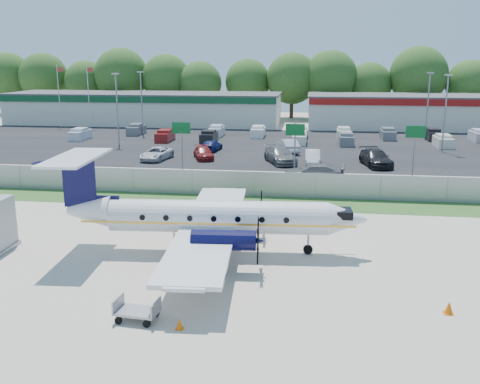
# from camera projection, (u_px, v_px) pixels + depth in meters

# --- Properties ---
(ground) EXTENTS (170.00, 170.00, 0.00)m
(ground) POSITION_uv_depth(u_px,v_px,m) (226.00, 258.00, 29.69)
(ground) COLOR #BFB2A1
(ground) RESTS_ON ground
(grass_verge) EXTENTS (170.00, 4.00, 0.02)m
(grass_verge) POSITION_uv_depth(u_px,v_px,m) (250.00, 202.00, 41.24)
(grass_verge) COLOR #2D561E
(grass_verge) RESTS_ON ground
(access_road) EXTENTS (170.00, 8.00, 0.02)m
(access_road) POSITION_uv_depth(u_px,v_px,m) (259.00, 182.00, 47.97)
(access_road) COLOR black
(access_road) RESTS_ON ground
(parking_lot) EXTENTS (170.00, 32.00, 0.02)m
(parking_lot) POSITION_uv_depth(u_px,v_px,m) (275.00, 146.00, 68.17)
(parking_lot) COLOR black
(parking_lot) RESTS_ON ground
(perimeter_fence) EXTENTS (120.00, 0.06, 1.99)m
(perimeter_fence) POSITION_uv_depth(u_px,v_px,m) (253.00, 184.00, 42.92)
(perimeter_fence) COLOR gray
(perimeter_fence) RESTS_ON ground
(building_west) EXTENTS (46.40, 12.40, 5.24)m
(building_west) POSITION_uv_depth(u_px,v_px,m) (145.00, 108.00, 91.77)
(building_west) COLOR silver
(building_west) RESTS_ON ground
(building_east) EXTENTS (44.40, 12.40, 5.24)m
(building_east) POSITION_uv_depth(u_px,v_px,m) (447.00, 112.00, 85.34)
(building_east) COLOR silver
(building_east) RESTS_ON ground
(sign_left) EXTENTS (1.80, 0.26, 5.00)m
(sign_left) POSITION_uv_depth(u_px,v_px,m) (182.00, 135.00, 51.89)
(sign_left) COLOR gray
(sign_left) RESTS_ON ground
(sign_mid) EXTENTS (1.80, 0.26, 5.00)m
(sign_mid) POSITION_uv_depth(u_px,v_px,m) (295.00, 137.00, 50.48)
(sign_mid) COLOR gray
(sign_mid) RESTS_ON ground
(sign_right) EXTENTS (1.80, 0.26, 5.00)m
(sign_right) POSITION_uv_depth(u_px,v_px,m) (415.00, 139.00, 49.06)
(sign_right) COLOR gray
(sign_right) RESTS_ON ground
(flagpole_west) EXTENTS (1.06, 0.12, 10.00)m
(flagpole_west) POSITION_uv_depth(u_px,v_px,m) (59.00, 92.00, 85.86)
(flagpole_west) COLOR silver
(flagpole_west) RESTS_ON ground
(flagpole_east) EXTENTS (1.06, 0.12, 10.00)m
(flagpole_east) POSITION_uv_depth(u_px,v_px,m) (89.00, 92.00, 85.22)
(flagpole_east) COLOR silver
(flagpole_east) RESTS_ON ground
(light_pole_nw) EXTENTS (0.90, 0.35, 9.09)m
(light_pole_nw) POSITION_uv_depth(u_px,v_px,m) (117.00, 104.00, 67.56)
(light_pole_nw) COLOR gray
(light_pole_nw) RESTS_ON ground
(light_pole_ne) EXTENTS (0.90, 0.35, 9.09)m
(light_pole_ne) POSITION_uv_depth(u_px,v_px,m) (446.00, 108.00, 62.42)
(light_pole_ne) COLOR gray
(light_pole_ne) RESTS_ON ground
(light_pole_sw) EXTENTS (0.90, 0.35, 9.09)m
(light_pole_sw) POSITION_uv_depth(u_px,v_px,m) (141.00, 99.00, 77.18)
(light_pole_sw) COLOR gray
(light_pole_sw) RESTS_ON ground
(light_pole_se) EXTENTS (0.90, 0.35, 9.09)m
(light_pole_se) POSITION_uv_depth(u_px,v_px,m) (428.00, 101.00, 72.04)
(light_pole_se) COLOR gray
(light_pole_se) RESTS_ON ground
(tree_line) EXTENTS (112.00, 6.00, 14.00)m
(tree_line) POSITION_uv_depth(u_px,v_px,m) (288.00, 118.00, 100.88)
(tree_line) COLOR #284F17
(tree_line) RESTS_ON ground
(aircraft) EXTENTS (17.64, 17.39, 5.45)m
(aircraft) POSITION_uv_depth(u_px,v_px,m) (211.00, 217.00, 30.12)
(aircraft) COLOR silver
(aircraft) RESTS_ON ground
(baggage_cart_near) EXTENTS (1.90, 1.26, 0.95)m
(baggage_cart_near) POSITION_uv_depth(u_px,v_px,m) (137.00, 311.00, 22.48)
(baggage_cart_near) COLOR gray
(baggage_cart_near) RESTS_ON ground
(baggage_cart_far) EXTENTS (2.17, 1.77, 0.99)m
(baggage_cart_far) POSITION_uv_depth(u_px,v_px,m) (191.00, 243.00, 30.76)
(baggage_cart_far) COLOR gray
(baggage_cart_far) RESTS_ON ground
(cone_nose) EXTENTS (0.41, 0.41, 0.58)m
(cone_nose) POSITION_uv_depth(u_px,v_px,m) (449.00, 308.00, 23.11)
(cone_nose) COLOR #E05C07
(cone_nose) RESTS_ON ground
(cone_port_wing) EXTENTS (0.32, 0.32, 0.46)m
(cone_port_wing) POSITION_uv_depth(u_px,v_px,m) (179.00, 324.00, 21.81)
(cone_port_wing) COLOR #E05C07
(cone_port_wing) RESTS_ON ground
(cone_starboard_wing) EXTENTS (0.42, 0.42, 0.60)m
(cone_starboard_wing) POSITION_uv_depth(u_px,v_px,m) (256.00, 208.00, 38.62)
(cone_starboard_wing) COLOR #E05C07
(cone_starboard_wing) RESTS_ON ground
(road_car_west) EXTENTS (5.93, 4.23, 1.59)m
(road_car_west) POSITION_uv_depth(u_px,v_px,m) (61.00, 181.00, 48.68)
(road_car_west) COLOR navy
(road_car_west) RESTS_ON ground
(road_car_mid) EXTENTS (5.71, 2.69, 1.61)m
(road_car_mid) POSITION_uv_depth(u_px,v_px,m) (313.00, 182.00, 48.26)
(road_car_mid) COLOR #595B5E
(road_car_mid) RESTS_ON ground
(parked_car_a) EXTENTS (3.10, 5.30, 1.38)m
(parked_car_a) POSITION_uv_depth(u_px,v_px,m) (157.00, 160.00, 58.71)
(parked_car_a) COLOR silver
(parked_car_a) RESTS_ON ground
(parked_car_b) EXTENTS (3.30, 4.98, 1.34)m
(parked_car_b) POSITION_uv_depth(u_px,v_px,m) (204.00, 159.00, 59.22)
(parked_car_b) COLOR maroon
(parked_car_b) RESTS_ON ground
(parked_car_c) EXTENTS (4.32, 6.36, 1.71)m
(parked_car_c) POSITION_uv_depth(u_px,v_px,m) (280.00, 163.00, 56.93)
(parked_car_c) COLOR #595B5E
(parked_car_c) RESTS_ON ground
(parked_car_d) EXTENTS (1.58, 4.37, 1.43)m
(parked_car_d) POSITION_uv_depth(u_px,v_px,m) (312.00, 164.00, 56.61)
(parked_car_d) COLOR silver
(parked_car_d) RESTS_ON ground
(parked_car_e) EXTENTS (3.44, 6.18, 1.69)m
(parked_car_e) POSITION_uv_depth(u_px,v_px,m) (375.00, 166.00, 55.32)
(parked_car_e) COLOR black
(parked_car_e) RESTS_ON ground
(parked_car_f) EXTENTS (2.27, 4.59, 1.28)m
(parked_car_f) POSITION_uv_depth(u_px,v_px,m) (212.00, 151.00, 64.52)
(parked_car_f) COLOR navy
(parked_car_f) RESTS_ON ground
(parked_car_g) EXTENTS (3.07, 5.17, 1.61)m
(parked_car_g) POSITION_uv_depth(u_px,v_px,m) (288.00, 153.00, 63.32)
(parked_car_g) COLOR silver
(parked_car_g) RESTS_ON ground
(far_parking_rows) EXTENTS (56.00, 10.00, 1.60)m
(far_parking_rows) POSITION_uv_depth(u_px,v_px,m) (278.00, 140.00, 72.99)
(far_parking_rows) COLOR gray
(far_parking_rows) RESTS_ON ground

